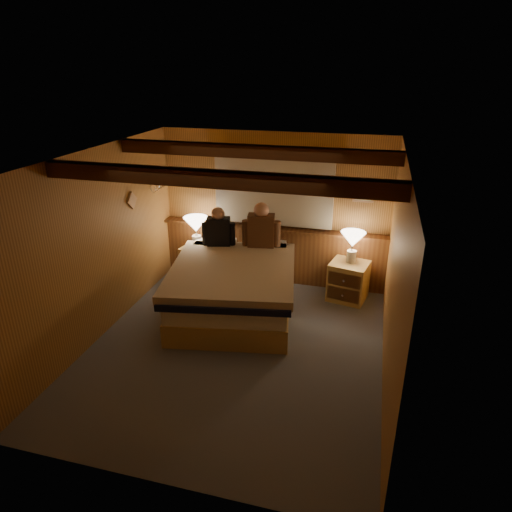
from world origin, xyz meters
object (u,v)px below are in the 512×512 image
(nightstand_right, at_px, (348,281))
(lamp_left, at_px, (196,226))
(person_right, at_px, (261,228))
(duffel_bag, at_px, (187,293))
(person_left, at_px, (219,230))
(lamp_right, at_px, (353,241))
(bed, at_px, (234,287))
(nightstand_left, at_px, (200,264))

(nightstand_right, height_order, lamp_left, lamp_left)
(nightstand_right, height_order, person_right, person_right)
(person_right, bearing_deg, duffel_bag, -154.13)
(lamp_left, xyz_separation_m, person_left, (0.44, -0.18, 0.05))
(lamp_right, bearing_deg, duffel_bag, -162.27)
(person_left, distance_m, person_right, 0.65)
(lamp_right, bearing_deg, person_left, -174.96)
(bed, distance_m, lamp_left, 1.34)
(bed, xyz_separation_m, person_left, (-0.44, 0.65, 0.60))
(nightstand_right, xyz_separation_m, lamp_right, (0.01, 0.05, 0.63))
(nightstand_right, height_order, lamp_right, lamp_right)
(nightstand_left, bearing_deg, nightstand_right, 10.74)
(nightstand_left, bearing_deg, lamp_right, 11.91)
(nightstand_right, height_order, duffel_bag, nightstand_right)
(bed, bearing_deg, person_left, 114.03)
(bed, height_order, lamp_left, lamp_left)
(lamp_right, xyz_separation_m, person_right, (-1.37, -0.06, 0.09))
(lamp_left, distance_m, duffel_bag, 1.10)
(lamp_right, relative_size, person_right, 0.66)
(person_right, xyz_separation_m, duffel_bag, (-0.98, -0.69, -0.88))
(person_left, bearing_deg, lamp_right, -9.28)
(nightstand_right, relative_size, person_right, 0.88)
(nightstand_left, bearing_deg, duffel_bag, -72.38)
(bed, xyz_separation_m, nightstand_right, (1.55, 0.78, -0.09))
(nightstand_left, height_order, person_left, person_left)
(nightstand_right, bearing_deg, person_left, -164.33)
(lamp_right, distance_m, person_left, 2.02)
(person_left, xyz_separation_m, person_right, (0.64, 0.12, 0.04))
(person_left, bearing_deg, duffel_bag, -134.54)
(person_left, relative_size, person_right, 0.88)
(person_left, distance_m, duffel_bag, 1.07)
(bed, relative_size, lamp_left, 4.78)
(duffel_bag, bearing_deg, lamp_left, 93.96)
(nightstand_right, xyz_separation_m, duffel_bag, (-2.33, -0.70, -0.16))
(nightstand_left, height_order, lamp_left, lamp_left)
(person_left, bearing_deg, person_right, -3.92)
(lamp_left, xyz_separation_m, person_right, (1.09, -0.06, 0.08))
(bed, distance_m, nightstand_right, 1.74)
(duffel_bag, bearing_deg, bed, -10.44)
(nightstand_right, relative_size, duffel_bag, 1.34)
(bed, bearing_deg, lamp_right, 17.90)
(bed, bearing_deg, nightstand_right, 16.67)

